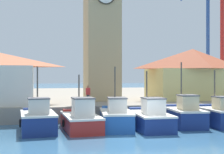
# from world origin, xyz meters

# --- Properties ---
(ground_plane) EXTENTS (300.00, 300.00, 0.00)m
(ground_plane) POSITION_xyz_m (0.00, 0.00, 0.00)
(ground_plane) COLOR #386689
(quay_wharf) EXTENTS (120.00, 40.00, 1.21)m
(quay_wharf) POSITION_xyz_m (0.00, 26.56, 0.60)
(quay_wharf) COLOR gray
(quay_wharf) RESTS_ON ground
(fishing_boat_far_left) EXTENTS (2.34, 4.24, 4.20)m
(fishing_boat_far_left) POSITION_xyz_m (-6.21, 3.07, 0.78)
(fishing_boat_far_left) COLOR navy
(fishing_boat_far_left) RESTS_ON ground
(fishing_boat_left_outer) EXTENTS (2.34, 5.14, 3.66)m
(fishing_boat_left_outer) POSITION_xyz_m (-3.46, 3.10, 0.71)
(fishing_boat_left_outer) COLOR #AD2823
(fishing_boat_left_outer) RESTS_ON ground
(fishing_boat_left_inner) EXTENTS (2.64, 4.91, 4.23)m
(fishing_boat_left_inner) POSITION_xyz_m (-1.08, 3.08, 0.76)
(fishing_boat_left_inner) COLOR #2356A8
(fishing_boat_left_inner) RESTS_ON ground
(fishing_boat_mid_left) EXTENTS (2.44, 5.15, 3.91)m
(fishing_boat_mid_left) POSITION_xyz_m (1.10, 2.42, 0.73)
(fishing_boat_mid_left) COLOR navy
(fishing_boat_mid_left) RESTS_ON ground
(fishing_boat_center) EXTENTS (2.45, 4.45, 4.58)m
(fishing_boat_center) POSITION_xyz_m (3.94, 3.03, 0.79)
(fishing_boat_center) COLOR navy
(fishing_boat_center) RESTS_ON ground
(fishing_boat_mid_right) EXTENTS (2.20, 4.17, 4.00)m
(fishing_boat_mid_right) POSITION_xyz_m (6.36, 2.49, 0.78)
(fishing_boat_mid_right) COLOR navy
(fishing_boat_mid_right) RESTS_ON ground
(clock_tower) EXTENTS (3.72, 3.72, 15.80)m
(clock_tower) POSITION_xyz_m (-0.00, 12.75, 8.66)
(clock_tower) COLOR tan
(clock_tower) RESTS_ON quay_wharf
(warehouse_right) EXTENTS (9.19, 5.49, 5.20)m
(warehouse_right) POSITION_xyz_m (9.46, 11.99, 3.88)
(warehouse_right) COLOR #E5D17A
(warehouse_right) RESTS_ON quay_wharf
(port_crane_near) EXTENTS (4.85, 9.22, 18.16)m
(port_crane_near) POSITION_xyz_m (19.64, 22.30, 8.44)
(port_crane_near) COLOR maroon
(port_crane_near) RESTS_ON quay_wharf
(port_crane_far) EXTENTS (2.68, 8.35, 19.44)m
(port_crane_far) POSITION_xyz_m (20.42, 27.58, 8.58)
(port_crane_far) COLOR navy
(port_crane_far) RESTS_ON quay_wharf
(dock_worker_near_tower) EXTENTS (0.34, 0.22, 1.62)m
(dock_worker_near_tower) POSITION_xyz_m (-2.21, 7.78, 2.05)
(dock_worker_near_tower) COLOR #33333D
(dock_worker_near_tower) RESTS_ON quay_wharf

